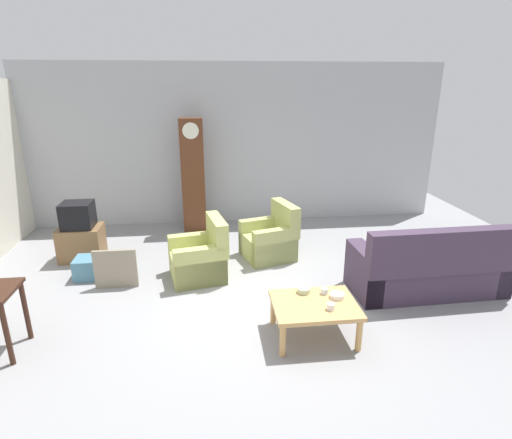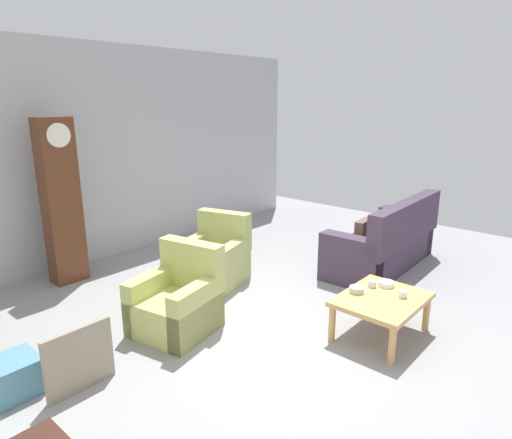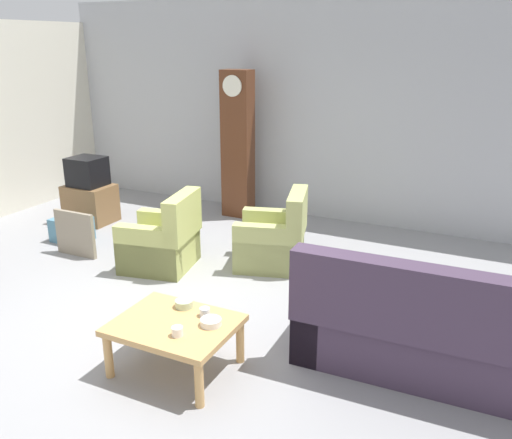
% 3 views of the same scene
% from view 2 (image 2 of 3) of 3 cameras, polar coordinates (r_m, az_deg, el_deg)
% --- Properties ---
extents(ground_plane, '(10.40, 10.40, 0.00)m').
position_cam_2_polar(ground_plane, '(4.94, 4.04, -13.88)').
color(ground_plane, gray).
extents(garage_door_wall, '(8.40, 0.16, 3.20)m').
position_cam_2_polar(garage_door_wall, '(7.13, -19.62, 7.97)').
color(garage_door_wall, '#ADAFB5').
rests_on(garage_door_wall, ground_plane).
extents(couch_floral, '(2.12, 0.94, 1.04)m').
position_cam_2_polar(couch_floral, '(6.73, 16.25, -3.03)').
color(couch_floral, '#423347').
rests_on(couch_floral, ground_plane).
extents(armchair_olive_near, '(0.92, 0.90, 0.92)m').
position_cam_2_polar(armchair_olive_near, '(4.86, -10.09, -10.57)').
color(armchair_olive_near, '#B7BC66').
rests_on(armchair_olive_near, ground_plane).
extents(armchair_olive_far, '(0.97, 0.95, 0.92)m').
position_cam_2_polar(armchair_olive_far, '(6.00, -5.30, -5.24)').
color(armchair_olive_far, tan).
rests_on(armchair_olive_far, ground_plane).
extents(coffee_table_wood, '(0.96, 0.76, 0.43)m').
position_cam_2_polar(coffee_table_wood, '(4.83, 15.91, -10.26)').
color(coffee_table_wood, tan).
rests_on(coffee_table_wood, ground_plane).
extents(grandfather_clock, '(0.44, 0.30, 2.19)m').
position_cam_2_polar(grandfather_clock, '(6.32, -23.85, 2.09)').
color(grandfather_clock, '#562D19').
rests_on(grandfather_clock, ground_plane).
extents(framed_picture_leaning, '(0.60, 0.05, 0.57)m').
position_cam_2_polar(framed_picture_leaning, '(4.18, -21.84, -16.40)').
color(framed_picture_leaning, gray).
rests_on(framed_picture_leaning, ground_plane).
extents(storage_box_blue, '(0.47, 0.39, 0.32)m').
position_cam_2_polar(storage_box_blue, '(4.42, -29.30, -17.46)').
color(storage_box_blue, teal).
rests_on(storage_box_blue, ground_plane).
extents(cup_white_porcelain, '(0.09, 0.09, 0.07)m').
position_cam_2_polar(cup_white_porcelain, '(4.85, 18.41, -9.09)').
color(cup_white_porcelain, white).
rests_on(cup_white_porcelain, coffee_table_wood).
extents(cup_blue_rimmed, '(0.08, 0.08, 0.07)m').
position_cam_2_polar(cup_blue_rimmed, '(5.00, 14.76, -8.03)').
color(cup_blue_rimmed, silver).
rests_on(cup_blue_rimmed, coffee_table_wood).
extents(bowl_white_stacked, '(0.17, 0.17, 0.05)m').
position_cam_2_polar(bowl_white_stacked, '(5.07, 16.48, -7.96)').
color(bowl_white_stacked, white).
rests_on(bowl_white_stacked, coffee_table_wood).
extents(bowl_shallow_green, '(0.16, 0.16, 0.06)m').
position_cam_2_polar(bowl_shallow_green, '(4.83, 12.86, -8.81)').
color(bowl_shallow_green, '#B2C69E').
rests_on(bowl_shallow_green, coffee_table_wood).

